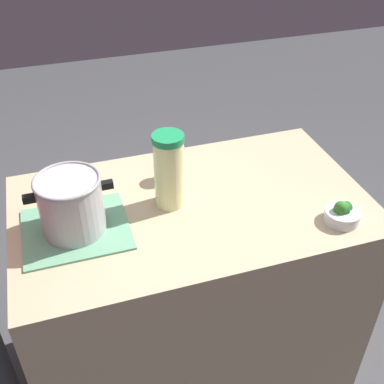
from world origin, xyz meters
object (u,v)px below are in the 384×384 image
Objects in this scene: broccoli_bowl_front at (342,213)px; broccoli_bowl_center at (63,175)px; lemonade_pitcher at (169,170)px; cooking_pot at (71,204)px; mason_jar at (175,163)px.

broccoli_bowl_front is 1.04m from broccoli_bowl_center.
lemonade_pitcher is 0.61m from broccoli_bowl_front.
broccoli_bowl_center is (0.01, -0.30, -0.08)m from cooking_pot.
broccoli_bowl_front is (-0.47, 0.43, -0.04)m from mason_jar.
lemonade_pitcher is 2.12× the size of mason_jar.
mason_jar is at bearing -113.23° from lemonade_pitcher.
mason_jar is (-0.41, -0.20, -0.05)m from cooking_pot.
broccoli_bowl_center is (0.36, -0.25, -0.11)m from lemonade_pitcher.
lemonade_pitcher is at bearing 144.92° from broccoli_bowl_center.
cooking_pot is 0.35m from lemonade_pitcher.
mason_jar is at bearing -42.16° from broccoli_bowl_front.
broccoli_bowl_front is 1.16× the size of broccoli_bowl_center.
broccoli_bowl_front is at bearing 152.88° from lemonade_pitcher.
lemonade_pitcher is 0.45m from broccoli_bowl_center.
lemonade_pitcher reaches higher than broccoli_bowl_center.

